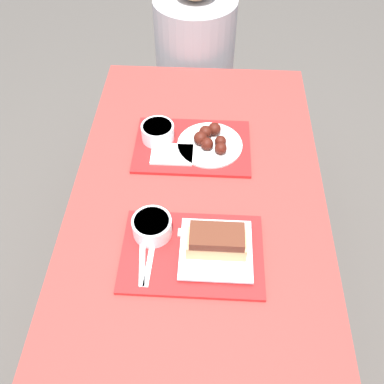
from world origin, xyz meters
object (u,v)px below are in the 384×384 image
object	(u,v)px
bowl_coleslaw_near	(152,226)
person_seated_across	(195,47)
wings_plate_far	(210,141)
tray_far	(192,146)
brisket_sandwich_plate	(216,245)
tray_near	(192,253)
bowl_coleslaw_far	(158,132)

from	to	relation	value
bowl_coleslaw_near	person_seated_across	size ratio (longest dim) A/B	0.17
bowl_coleslaw_near	wings_plate_far	bearing A→B (deg)	67.55
tray_far	brisket_sandwich_plate	xyz separation A→B (m)	(0.09, -0.44, 0.04)
tray_near	bowl_coleslaw_near	bearing A→B (deg)	152.78
wings_plate_far	tray_near	bearing A→B (deg)	-94.91
brisket_sandwich_plate	bowl_coleslaw_far	size ratio (longest dim) A/B	1.78
brisket_sandwich_plate	bowl_coleslaw_far	xyz separation A→B (m)	(-0.22, 0.47, -0.00)
brisket_sandwich_plate	tray_near	bearing A→B (deg)	-176.54
bowl_coleslaw_near	person_seated_across	distance (m)	1.10
bowl_coleslaw_far	bowl_coleslaw_near	bearing A→B (deg)	-86.31
tray_near	tray_far	xyz separation A→B (m)	(-0.02, 0.44, 0.00)
tray_far	wings_plate_far	xyz separation A→B (m)	(0.06, 0.00, 0.02)
tray_far	bowl_coleslaw_near	size ratio (longest dim) A/B	3.51
tray_far	person_seated_across	world-z (taller)	person_seated_across
bowl_coleslaw_far	wings_plate_far	world-z (taller)	bowl_coleslaw_far
tray_near	bowl_coleslaw_far	bearing A→B (deg)	107.34
tray_far	wings_plate_far	bearing A→B (deg)	4.44
tray_near	wings_plate_far	distance (m)	0.45
tray_near	bowl_coleslaw_near	xyz separation A→B (m)	(-0.12, 0.06, 0.04)
tray_far	bowl_coleslaw_far	world-z (taller)	bowl_coleslaw_far
bowl_coleslaw_near	wings_plate_far	world-z (taller)	bowl_coleslaw_near
tray_far	wings_plate_far	world-z (taller)	wings_plate_far
tray_near	brisket_sandwich_plate	distance (m)	0.08
bowl_coleslaw_near	brisket_sandwich_plate	bearing A→B (deg)	-17.14
tray_far	bowl_coleslaw_near	xyz separation A→B (m)	(-0.10, -0.38, 0.04)
tray_near	brisket_sandwich_plate	world-z (taller)	brisket_sandwich_plate
tray_near	person_seated_across	world-z (taller)	person_seated_across
brisket_sandwich_plate	bowl_coleslaw_far	world-z (taller)	brisket_sandwich_plate
bowl_coleslaw_near	brisket_sandwich_plate	world-z (taller)	brisket_sandwich_plate
bowl_coleslaw_near	person_seated_across	world-z (taller)	person_seated_across
tray_near	person_seated_across	xyz separation A→B (m)	(-0.05, 1.16, -0.04)
brisket_sandwich_plate	bowl_coleslaw_near	bearing A→B (deg)	162.86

